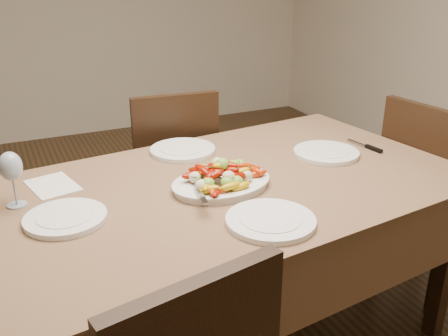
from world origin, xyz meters
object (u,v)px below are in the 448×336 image
plate_far (183,150)px  plate_left (66,218)px  chair_far (169,174)px  plate_near (271,221)px  plate_right (326,153)px  wine_glass (13,178)px  serving_platter (221,185)px  chair_right (438,196)px  dining_table (224,270)px

plate_far → plate_left: bearing=-142.7°
chair_far → plate_near: bearing=91.9°
plate_right → wine_glass: size_ratio=1.35×
chair_far → plate_left: chair_far is taller
plate_left → serving_platter: bearing=1.8°
wine_glass → plate_right: bearing=-2.1°
chair_far → plate_left: bearing=58.2°
chair_right → chair_far: bearing=47.3°
dining_table → chair_far: 0.82m
plate_near → wine_glass: wine_glass is taller
plate_right → plate_near: size_ratio=0.97×
plate_left → dining_table: bearing=4.8°
chair_far → plate_far: size_ratio=3.38×
dining_table → plate_left: size_ratio=7.09×
dining_table → chair_far: chair_far is taller
dining_table → plate_left: (-0.58, -0.05, 0.39)m
plate_left → chair_far: bearing=53.7°
serving_platter → plate_right: 0.56m
serving_platter → plate_right: (0.55, 0.11, -0.00)m
chair_right → plate_right: (-0.62, 0.09, 0.29)m
plate_left → plate_near: same height
chair_far → plate_right: chair_far is taller
plate_near → wine_glass: size_ratio=1.39×
plate_near → wine_glass: bearing=146.6°
serving_platter → wine_glass: (-0.68, 0.16, 0.09)m
chair_far → wine_glass: wine_glass is taller
wine_glass → plate_near: bearing=-33.4°
dining_table → chair_right: bearing=-0.1°
dining_table → wine_glass: 0.87m
dining_table → plate_far: (-0.02, 0.38, 0.39)m
chair_far → wine_glass: (-0.76, -0.68, 0.39)m
serving_platter → plate_left: 0.55m
chair_far → dining_table: bearing=90.7°
plate_right → plate_near: same height
chair_right → plate_right: 0.69m
plate_far → wine_glass: wine_glass is taller
plate_right → chair_far: bearing=122.6°
plate_left → plate_far: bearing=37.3°
chair_far → plate_right: bearing=127.1°
chair_right → plate_left: bearing=85.6°
serving_platter → plate_far: serving_platter is taller
chair_far → plate_left: (-0.63, -0.86, 0.29)m
dining_table → plate_right: (0.52, 0.08, 0.39)m
chair_far → plate_left: 1.11m
dining_table → plate_left: plate_left is taller
plate_left → plate_far: 0.70m
plate_right → plate_near: bearing=-140.7°
plate_right → wine_glass: bearing=177.9°
chair_far → chair_right: bearing=147.7°
serving_platter → plate_far: size_ratio=1.29×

